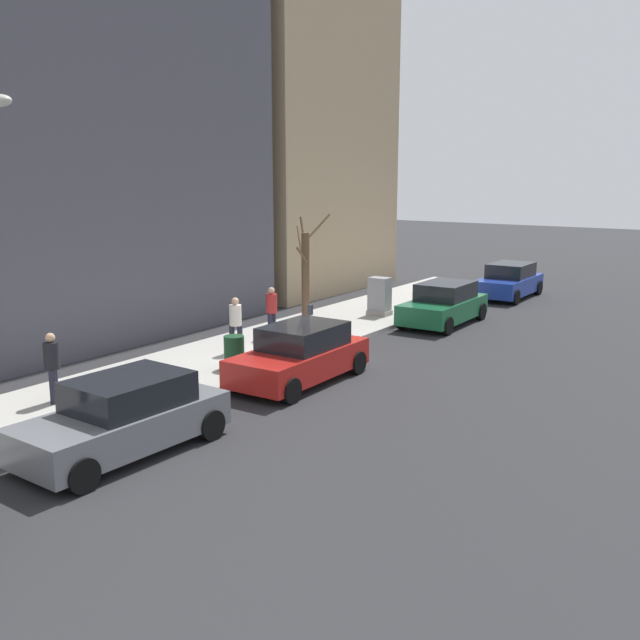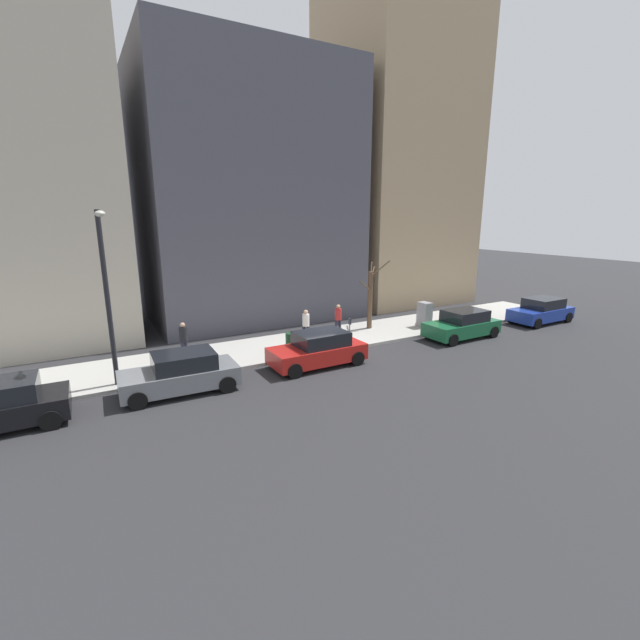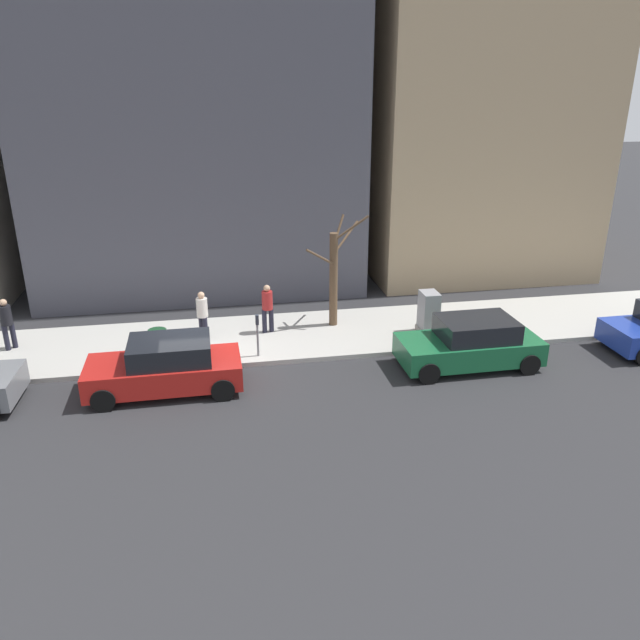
{
  "view_description": "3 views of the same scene",
  "coord_description": "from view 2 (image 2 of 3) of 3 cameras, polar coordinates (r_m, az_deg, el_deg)",
  "views": [
    {
      "loc": [
        -11.67,
        15.58,
        5.39
      ],
      "look_at": [
        0.72,
        -2.66,
        0.85
      ],
      "focal_mm": 40.0,
      "sensor_mm": 36.0,
      "label": 1
    },
    {
      "loc": [
        -16.64,
        9.71,
        6.44
      ],
      "look_at": [
        -0.15,
        0.3,
        1.79
      ],
      "focal_mm": 24.0,
      "sensor_mm": 36.0,
      "label": 2
    },
    {
      "loc": [
        -17.11,
        -0.49,
        8.22
      ],
      "look_at": [
        0.39,
        -3.66,
        1.22
      ],
      "focal_mm": 35.0,
      "sensor_mm": 36.0,
      "label": 3
    }
  ],
  "objects": [
    {
      "name": "trash_bin",
      "position": [
        20.33,
        -3.82,
        -2.97
      ],
      "size": [
        0.56,
        0.56,
        0.9
      ],
      "primitive_type": "cylinder",
      "color": "#14381E",
      "rests_on": "sidewalk"
    },
    {
      "name": "office_tower_left",
      "position": [
        35.5,
        10.16,
        27.47
      ],
      "size": [
        9.3,
        9.3,
        29.94
      ],
      "primitive_type": "cube",
      "color": "tan",
      "rests_on": "ground"
    },
    {
      "name": "parked_car_red",
      "position": [
        18.74,
        -0.24,
        -3.96
      ],
      "size": [
        1.95,
        4.21,
        1.52
      ],
      "rotation": [
        0.0,
        0.0,
        0.01
      ],
      "color": "red",
      "rests_on": "ground"
    },
    {
      "name": "parked_car_green",
      "position": [
        24.22,
        18.45,
        -0.59
      ],
      "size": [
        1.96,
        4.22,
        1.52
      ],
      "rotation": [
        0.0,
        0.0,
        0.01
      ],
      "color": "#196038",
      "rests_on": "ground"
    },
    {
      "name": "pedestrian_near_meter",
      "position": [
        23.04,
        2.43,
        0.31
      ],
      "size": [
        0.36,
        0.39,
        1.66
      ],
      "rotation": [
        0.0,
        0.0,
        4.92
      ],
      "color": "#1E1E2D",
      "rests_on": "sidewalk"
    },
    {
      "name": "parking_meter",
      "position": [
        21.28,
        3.97,
        -1.14
      ],
      "size": [
        0.14,
        0.1,
        1.35
      ],
      "color": "slate",
      "rests_on": "sidewalk"
    },
    {
      "name": "bare_tree",
      "position": [
        24.38,
        6.71,
        3.03
      ],
      "size": [
        1.55,
        2.12,
        3.86
      ],
      "color": "brown",
      "rests_on": "sidewalk"
    },
    {
      "name": "utility_box",
      "position": [
        25.48,
        13.76,
        0.69
      ],
      "size": [
        0.83,
        0.61,
        1.43
      ],
      "color": "#A8A399",
      "rests_on": "sidewalk"
    },
    {
      "name": "parked_car_grey",
      "position": [
        16.82,
        -18.07,
        -6.78
      ],
      "size": [
        2.05,
        4.26,
        1.52
      ],
      "rotation": [
        0.0,
        0.0,
        -0.04
      ],
      "color": "slate",
      "rests_on": "ground"
    },
    {
      "name": "parked_car_blue",
      "position": [
        29.6,
        27.4,
        1.09
      ],
      "size": [
        1.94,
        4.21,
        1.52
      ],
      "rotation": [
        0.0,
        0.0,
        0.01
      ],
      "color": "#1E389E",
      "rests_on": "ground"
    },
    {
      "name": "office_block_center",
      "position": [
        30.12,
        -10.89,
        15.96
      ],
      "size": [
        12.55,
        12.55,
        15.44
      ],
      "primitive_type": "cube",
      "color": "#4C4C56",
      "rests_on": "ground"
    },
    {
      "name": "office_tower_right",
      "position": [
        27.47,
        -36.67,
        24.43
      ],
      "size": [
        9.07,
        9.07,
        25.41
      ],
      "primitive_type": "cube",
      "color": "#BCB29E",
      "rests_on": "ground"
    },
    {
      "name": "streetlamp",
      "position": [
        17.12,
        -26.61,
        4.16
      ],
      "size": [
        1.97,
        0.32,
        6.5
      ],
      "color": "black",
      "rests_on": "sidewalk"
    },
    {
      "name": "pedestrian_midblock",
      "position": [
        21.74,
        -1.9,
        -0.5
      ],
      "size": [
        0.37,
        0.36,
        1.66
      ],
      "rotation": [
        0.0,
        0.0,
        3.67
      ],
      "color": "#1E1E2D",
      "rests_on": "sidewalk"
    },
    {
      "name": "ground_plane",
      "position": [
        20.31,
        0.53,
        -4.72
      ],
      "size": [
        120.0,
        120.0,
        0.0
      ],
      "primitive_type": "plane",
      "color": "#2B2B2D"
    },
    {
      "name": "pedestrian_far_corner",
      "position": [
        20.13,
        -17.73,
        -2.34
      ],
      "size": [
        0.36,
        0.36,
        1.66
      ],
      "rotation": [
        0.0,
        0.0,
        5.5
      ],
      "color": "#1E1E2D",
      "rests_on": "sidewalk"
    },
    {
      "name": "sidewalk",
      "position": [
        21.96,
        -2.1,
        -3.1
      ],
      "size": [
        4.0,
        36.0,
        0.15
      ],
      "primitive_type": "cube",
      "color": "#B2AFA8",
      "rests_on": "ground"
    }
  ]
}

